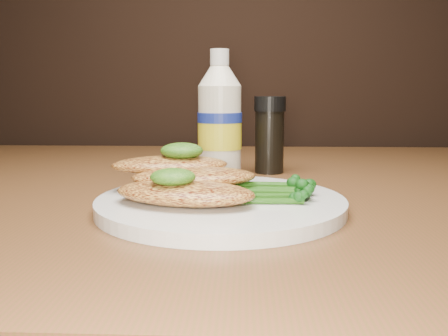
{
  "coord_description": "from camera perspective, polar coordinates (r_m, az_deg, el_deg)",
  "views": [
    {
      "loc": [
        -0.03,
        0.44,
        0.87
      ],
      "look_at": [
        -0.05,
        0.92,
        0.79
      ],
      "focal_mm": 38.09,
      "sensor_mm": 36.0,
      "label": 1
    }
  ],
  "objects": [
    {
      "name": "chicken_back",
      "position": [
        0.51,
        -6.5,
        0.37
      ],
      "size": [
        0.13,
        0.08,
        0.02
      ],
      "primitive_type": "ellipsoid",
      "rotation": [
        0.0,
        0.0,
        0.16
      ],
      "color": "gold",
      "rests_on": "plate"
    },
    {
      "name": "pepper_grinder",
      "position": [
        0.69,
        5.49,
        3.97
      ],
      "size": [
        0.05,
        0.05,
        0.11
      ],
      "primitive_type": null,
      "rotation": [
        0.0,
        0.0,
        0.14
      ],
      "color": "black",
      "rests_on": "dining_table"
    },
    {
      "name": "pesto_front",
      "position": [
        0.44,
        -6.16,
        -1.06
      ],
      "size": [
        0.04,
        0.04,
        0.02
      ],
      "primitive_type": "ellipsoid",
      "rotation": [
        0.0,
        0.0,
        -0.02
      ],
      "color": "#083608",
      "rests_on": "chicken_front"
    },
    {
      "name": "broccolini_bundle",
      "position": [
        0.47,
        4.5,
        -2.58
      ],
      "size": [
        0.12,
        0.1,
        0.02
      ],
      "primitive_type": null,
      "rotation": [
        0.0,
        0.0,
        -0.08
      ],
      "color": "#215212",
      "rests_on": "plate"
    },
    {
      "name": "chicken_front",
      "position": [
        0.45,
        -4.72,
        -2.97
      ],
      "size": [
        0.15,
        0.1,
        0.02
      ],
      "primitive_type": "ellipsoid",
      "rotation": [
        0.0,
        0.0,
        -0.22
      ],
      "color": "gold",
      "rests_on": "plate"
    },
    {
      "name": "pesto_back",
      "position": [
        0.51,
        -5.1,
        2.08
      ],
      "size": [
        0.05,
        0.04,
        0.02
      ],
      "primitive_type": "ellipsoid",
      "rotation": [
        0.0,
        0.0,
        0.02
      ],
      "color": "#083608",
      "rests_on": "chicken_back"
    },
    {
      "name": "chicken_mid",
      "position": [
        0.48,
        -3.61,
        -1.08
      ],
      "size": [
        0.14,
        0.08,
        0.02
      ],
      "primitive_type": "ellipsoid",
      "rotation": [
        0.0,
        0.0,
        0.15
      ],
      "color": "gold",
      "rests_on": "plate"
    },
    {
      "name": "mayo_bottle",
      "position": [
        0.66,
        -0.52,
        6.57
      ],
      "size": [
        0.08,
        0.08,
        0.17
      ],
      "primitive_type": null,
      "rotation": [
        0.0,
        0.0,
        0.43
      ],
      "color": "beige",
      "rests_on": "dining_table"
    },
    {
      "name": "plate",
      "position": [
        0.48,
        -0.39,
        -4.28
      ],
      "size": [
        0.25,
        0.25,
        0.01
      ],
      "primitive_type": "cylinder",
      "color": "silver",
      "rests_on": "dining_table"
    }
  ]
}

